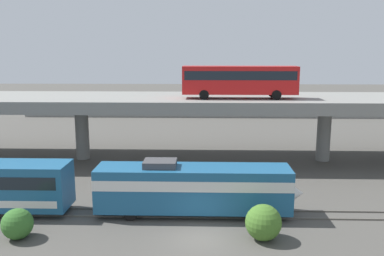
{
  "coord_description": "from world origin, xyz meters",
  "views": [
    {
      "loc": [
        0.23,
        -24.98,
        12.05
      ],
      "look_at": [
        -1.01,
        16.6,
        4.26
      ],
      "focal_mm": 38.18,
      "sensor_mm": 36.0,
      "label": 1
    }
  ],
  "objects_px": {
    "train_locomotive": "(203,187)",
    "transit_bus_on_overpass": "(240,79)",
    "parked_car_2": "(205,102)",
    "parked_car_3": "(119,101)",
    "parked_car_4": "(139,100)",
    "parked_car_1": "(248,103)",
    "parked_car_0": "(316,101)"
  },
  "relations": [
    {
      "from": "train_locomotive",
      "to": "transit_bus_on_overpass",
      "type": "distance_m",
      "value": 16.37
    },
    {
      "from": "parked_car_2",
      "to": "parked_car_3",
      "type": "height_order",
      "value": "same"
    },
    {
      "from": "parked_car_2",
      "to": "parked_car_4",
      "type": "bearing_deg",
      "value": 170.97
    },
    {
      "from": "train_locomotive",
      "to": "parked_car_3",
      "type": "distance_m",
      "value": 53.53
    },
    {
      "from": "parked_car_0",
      "to": "parked_car_4",
      "type": "height_order",
      "value": "same"
    },
    {
      "from": "transit_bus_on_overpass",
      "to": "parked_car_3",
      "type": "height_order",
      "value": "transit_bus_on_overpass"
    },
    {
      "from": "parked_car_4",
      "to": "parked_car_3",
      "type": "bearing_deg",
      "value": 37.16
    },
    {
      "from": "train_locomotive",
      "to": "parked_car_1",
      "type": "bearing_deg",
      "value": 80.32
    },
    {
      "from": "train_locomotive",
      "to": "transit_bus_on_overpass",
      "type": "height_order",
      "value": "transit_bus_on_overpass"
    },
    {
      "from": "parked_car_1",
      "to": "parked_car_2",
      "type": "relative_size",
      "value": 1.02
    },
    {
      "from": "parked_car_4",
      "to": "parked_car_2",
      "type": "bearing_deg",
      "value": 170.97
    },
    {
      "from": "parked_car_3",
      "to": "parked_car_4",
      "type": "relative_size",
      "value": 1.12
    },
    {
      "from": "parked_car_1",
      "to": "parked_car_3",
      "type": "xyz_separation_m",
      "value": [
        -25.18,
        1.19,
        0.0
      ]
    },
    {
      "from": "transit_bus_on_overpass",
      "to": "train_locomotive",
      "type": "bearing_deg",
      "value": -104.89
    },
    {
      "from": "transit_bus_on_overpass",
      "to": "parked_car_0",
      "type": "height_order",
      "value": "transit_bus_on_overpass"
    },
    {
      "from": "parked_car_1",
      "to": "parked_car_4",
      "type": "xyz_separation_m",
      "value": [
        -21.74,
        3.8,
        -0.0
      ]
    },
    {
      "from": "parked_car_2",
      "to": "transit_bus_on_overpass",
      "type": "bearing_deg",
      "value": -84.41
    },
    {
      "from": "train_locomotive",
      "to": "transit_bus_on_overpass",
      "type": "relative_size",
      "value": 1.28
    },
    {
      "from": "parked_car_0",
      "to": "parked_car_4",
      "type": "bearing_deg",
      "value": -0.6
    },
    {
      "from": "parked_car_3",
      "to": "parked_car_1",
      "type": "bearing_deg",
      "value": 177.29
    },
    {
      "from": "transit_bus_on_overpass",
      "to": "parked_car_4",
      "type": "xyz_separation_m",
      "value": [
        -17.07,
        39.19,
        -6.88
      ]
    },
    {
      "from": "parked_car_0",
      "to": "parked_car_2",
      "type": "relative_size",
      "value": 0.95
    },
    {
      "from": "parked_car_0",
      "to": "parked_car_1",
      "type": "distance_m",
      "value": 14.49
    },
    {
      "from": "parked_car_1",
      "to": "parked_car_2",
      "type": "distance_m",
      "value": 8.47
    },
    {
      "from": "parked_car_0",
      "to": "train_locomotive",
      "type": "bearing_deg",
      "value": 66.98
    },
    {
      "from": "parked_car_2",
      "to": "train_locomotive",
      "type": "bearing_deg",
      "value": -90.19
    },
    {
      "from": "parked_car_2",
      "to": "parked_car_3",
      "type": "bearing_deg",
      "value": -178.4
    },
    {
      "from": "train_locomotive",
      "to": "parked_car_2",
      "type": "xyz_separation_m",
      "value": [
        0.17,
        51.33,
        0.16
      ]
    },
    {
      "from": "parked_car_1",
      "to": "parked_car_2",
      "type": "xyz_separation_m",
      "value": [
        -8.3,
        1.66,
        -0.0
      ]
    },
    {
      "from": "parked_car_3",
      "to": "parked_car_4",
      "type": "xyz_separation_m",
      "value": [
        3.44,
        2.61,
        -0.0
      ]
    },
    {
      "from": "parked_car_4",
      "to": "transit_bus_on_overpass",
      "type": "bearing_deg",
      "value": 113.53
    },
    {
      "from": "train_locomotive",
      "to": "parked_car_0",
      "type": "bearing_deg",
      "value": 66.98
    }
  ]
}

